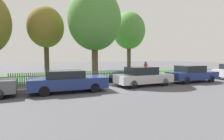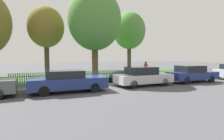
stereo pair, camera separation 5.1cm
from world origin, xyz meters
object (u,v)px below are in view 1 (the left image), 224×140
object	(u,v)px
parked_car_red_compact	(143,76)
tree_mid_park	(95,20)
tree_behind_motorcycle	(46,28)
pedestrian_near_fence	(146,70)
tree_far_left	(129,31)
parked_car_white_van	(191,74)
covered_motorcycle	(120,75)
parked_car_navy_estate	(68,81)

from	to	relation	value
parked_car_red_compact	tree_mid_park	xyz separation A→B (m)	(-2.23, 4.82, 4.84)
tree_behind_motorcycle	pedestrian_near_fence	world-z (taller)	tree_behind_motorcycle
parked_car_red_compact	tree_mid_park	size ratio (longest dim) A/B	0.51
tree_behind_motorcycle	tree_far_left	distance (m)	10.63
parked_car_white_van	pedestrian_near_fence	xyz separation A→B (m)	(-2.98, 2.43, 0.26)
parked_car_red_compact	tree_behind_motorcycle	size ratio (longest dim) A/B	0.62
covered_motorcycle	tree_mid_park	distance (m)	5.86
parked_car_navy_estate	parked_car_red_compact	bearing A→B (deg)	3.15
covered_motorcycle	tree_behind_motorcycle	world-z (taller)	tree_behind_motorcycle
parked_car_red_compact	tree_behind_motorcycle	world-z (taller)	tree_behind_motorcycle
parked_car_navy_estate	parked_car_white_van	bearing A→B (deg)	1.98
parked_car_white_van	tree_behind_motorcycle	xyz separation A→B (m)	(-11.21, 7.10, 4.23)
parked_car_navy_estate	pedestrian_near_fence	world-z (taller)	pedestrian_near_fence
parked_car_red_compact	tree_far_left	world-z (taller)	tree_far_left
parked_car_navy_estate	tree_behind_motorcycle	world-z (taller)	tree_behind_motorcycle
parked_car_navy_estate	parked_car_white_van	distance (m)	10.33
tree_behind_motorcycle	tree_mid_park	world-z (taller)	tree_mid_park
tree_behind_motorcycle	parked_car_navy_estate	bearing A→B (deg)	-83.09
tree_behind_motorcycle	covered_motorcycle	bearing A→B (deg)	-43.77
parked_car_navy_estate	tree_far_left	distance (m)	14.41
parked_car_white_van	parked_car_red_compact	bearing A→B (deg)	-178.96
parked_car_white_van	covered_motorcycle	size ratio (longest dim) A/B	2.21
parked_car_navy_estate	tree_far_left	xyz separation A→B (m)	(9.45, 9.74, 4.85)
parked_car_white_van	tree_far_left	size ratio (longest dim) A/B	0.55
covered_motorcycle	tree_mid_park	xyz separation A→B (m)	(-1.24, 2.92, 4.93)
tree_behind_motorcycle	tree_far_left	world-z (taller)	tree_far_left
parked_car_navy_estate	pedestrian_near_fence	size ratio (longest dim) A/B	2.67
parked_car_navy_estate	parked_car_white_van	world-z (taller)	parked_car_white_van
tree_far_left	tree_mid_park	bearing A→B (deg)	-142.68
parked_car_navy_estate	covered_motorcycle	world-z (taller)	parked_car_navy_estate
tree_behind_motorcycle	tree_far_left	bearing A→B (deg)	13.27
tree_mid_park	pedestrian_near_fence	size ratio (longest dim) A/B	4.86
parked_car_red_compact	tree_mid_park	bearing A→B (deg)	114.11
covered_motorcycle	pedestrian_near_fence	size ratio (longest dim) A/B	1.14
parked_car_white_van	covered_motorcycle	distance (m)	6.12
covered_motorcycle	pedestrian_near_fence	bearing A→B (deg)	9.88
covered_motorcycle	tree_behind_motorcycle	xyz separation A→B (m)	(-5.41, 5.18, 4.33)
parked_car_white_van	pedestrian_near_fence	world-z (taller)	pedestrian_near_fence
tree_behind_motorcycle	parked_car_white_van	bearing A→B (deg)	-32.35
parked_car_white_van	pedestrian_near_fence	size ratio (longest dim) A/B	2.52
parked_car_white_van	tree_far_left	bearing A→B (deg)	96.57
parked_car_red_compact	tree_mid_park	distance (m)	7.18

